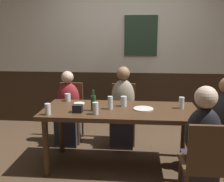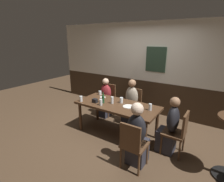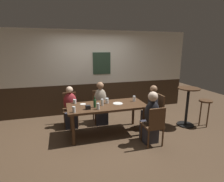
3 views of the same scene
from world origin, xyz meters
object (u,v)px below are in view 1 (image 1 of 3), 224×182
person_mid_far (123,113)px  person_head_east (219,132)px  chair_mid_far (123,109)px  dining_table (120,115)px  plate_white_small (79,103)px  condiment_caddy (78,109)px  person_left_far (68,114)px  chair_right_near (205,162)px  chair_left_far (70,108)px  pint_glass_pale (68,98)px  highball_clear (48,110)px  beer_glass_tall (181,104)px  plate_white_large (143,109)px  pint_glass_stout (124,102)px  beer_bottle_green (93,103)px  person_right_near (201,153)px  tumbler_water (110,103)px  tumbler_short (95,109)px

person_mid_far → person_head_east: bearing=-29.3°
chair_mid_far → dining_table: bearing=-90.0°
plate_white_small → condiment_caddy: 0.39m
dining_table → person_left_far: size_ratio=1.71×
chair_right_near → chair_mid_far: bearing=116.4°
chair_left_far → plate_white_small: bearing=-66.3°
chair_mid_far → pint_glass_pale: chair_mid_far is taller
person_left_far → plate_white_small: bearing=-59.3°
person_head_east → highball_clear: 2.03m
beer_glass_tall → highball_clear: (-1.54, -0.40, -0.00)m
chair_mid_far → plate_white_large: 0.90m
chair_mid_far → pint_glass_stout: size_ratio=6.83×
pint_glass_stout → beer_bottle_green: (-0.35, -0.23, 0.04)m
person_right_near → chair_mid_far: bearing=118.8°
chair_left_far → tumbler_water: 1.15m
tumbler_short → tumbler_water: size_ratio=0.88×
chair_left_far → condiment_caddy: size_ratio=8.00×
person_right_near → person_head_east: bearing=61.2°
tumbler_short → plate_white_large: size_ratio=0.58×
tumbler_short → pint_glass_pale: 0.74m
pint_glass_stout → chair_right_near: bearing=-50.4°
highball_clear → plate_white_small: (0.25, 0.51, -0.05)m
person_head_east → tumbler_short: 1.51m
chair_mid_far → tumbler_short: same height
person_right_near → plate_white_large: size_ratio=4.90×
tumbler_short → dining_table: bearing=43.3°
pint_glass_pale → condiment_caddy: 0.57m
dining_table → highball_clear: highball_clear is taller
person_right_near → plate_white_large: (-0.54, 0.68, 0.24)m
person_head_east → condiment_caddy: person_head_east is taller
pint_glass_stout → beer_bottle_green: beer_bottle_green is taller
person_right_near → plate_white_small: 1.63m
beer_glass_tall → tumbler_short: bearing=-161.5°
chair_mid_far → highball_clear: bearing=-124.9°
chair_mid_far → beer_glass_tall: same height
pint_glass_pale → condiment_caddy: pint_glass_pale is taller
chair_left_far → tumbler_short: bearing=-62.6°
dining_table → plate_white_large: (0.28, 0.01, 0.09)m
person_head_east → pint_glass_pale: size_ratio=11.34×
person_right_near → beer_bottle_green: bearing=153.6°
chair_mid_far → pint_glass_pale: bearing=-145.6°
chair_mid_far → person_right_near: person_right_near is taller
pint_glass_pale → chair_left_far: bearing=100.6°
chair_mid_far → tumbler_short: size_ratio=6.30×
person_mid_far → chair_right_near: bearing=-61.1°
chair_mid_far → person_right_near: 1.70m
tumbler_water → beer_glass_tall: bearing=7.2°
chair_mid_far → person_left_far: (-0.82, -0.16, -0.04)m
condiment_caddy → plate_white_small: bearing=99.2°
plate_white_large → person_left_far: bearing=149.4°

